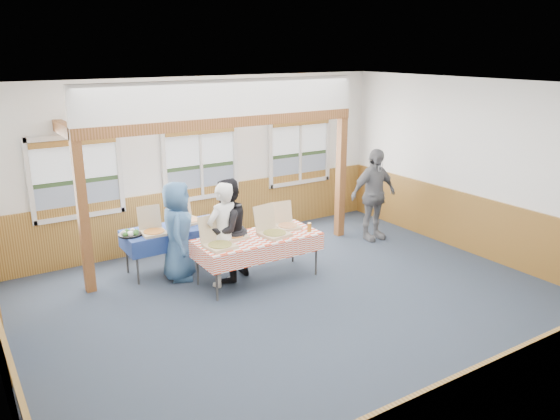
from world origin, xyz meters
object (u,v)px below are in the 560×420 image
at_px(table_right, 258,240).
at_px(man_blue, 178,231).
at_px(woman_white, 223,235).
at_px(woman_black, 227,230).
at_px(person_grey, 374,195).
at_px(table_left, 174,231).

xyz_separation_m(table_right, man_blue, (-1.07, 0.76, 0.12)).
height_order(table_right, woman_white, woman_white).
height_order(woman_white, woman_black, woman_black).
bearing_deg(table_right, person_grey, 6.46).
relative_size(table_right, person_grey, 1.14).
distance_m(woman_white, person_grey, 3.53).
xyz_separation_m(woman_white, woman_black, (0.15, 0.15, 0.00)).
xyz_separation_m(table_left, man_blue, (-0.09, -0.41, 0.13)).
distance_m(table_left, table_right, 1.52).
relative_size(woman_white, woman_black, 1.00).
distance_m(table_left, woman_black, 1.06).
distance_m(table_right, woman_white, 0.59).
bearing_deg(person_grey, table_right, -168.89).
bearing_deg(person_grey, woman_white, -172.67).
height_order(table_left, man_blue, man_blue).
distance_m(woman_white, man_blue, 0.80).
distance_m(table_left, woman_white, 1.12).
bearing_deg(table_left, person_grey, 11.81).
bearing_deg(woman_black, person_grey, 158.23).
xyz_separation_m(woman_black, person_grey, (3.36, 0.24, 0.06)).
distance_m(table_left, man_blue, 0.44).
height_order(woman_white, man_blue, woman_white).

